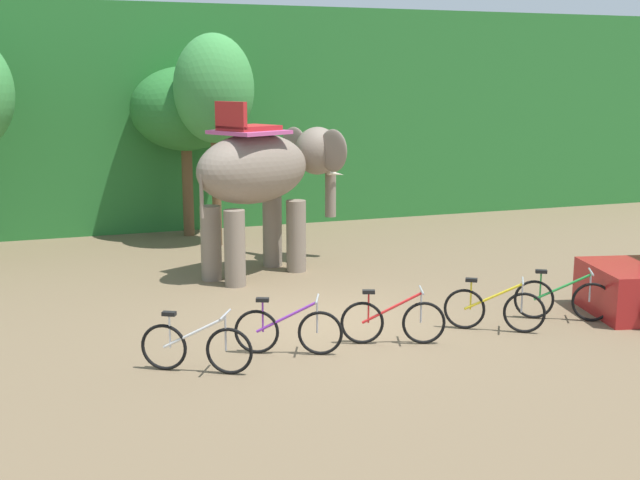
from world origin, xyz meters
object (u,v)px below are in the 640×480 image
tree_center_right (214,90)px  bike_white (196,347)px  bike_red (393,321)px  bike_yellow (494,309)px  tree_left (185,110)px  bike_green (563,299)px  bike_purple (288,330)px  elephant (265,174)px

tree_center_right → bike_white: size_ratio=3.53×
bike_red → bike_yellow: (1.91, 0.05, 0.00)m
tree_left → bike_green: size_ratio=3.01×
tree_left → bike_green: 11.60m
tree_center_right → bike_purple: bearing=-95.0°
tree_left → bike_red: (1.45, -10.29, -3.03)m
bike_red → bike_green: size_ratio=1.08×
bike_purple → bike_yellow: bearing=-0.5°
bike_white → bike_yellow: same height
elephant → bike_green: bearing=-52.3°
tree_center_right → bike_green: size_ratio=3.54×
bike_red → bike_yellow: 1.92m
bike_purple → bike_green: 5.16m
bike_purple → bike_red: size_ratio=0.98×
elephant → bike_purple: elephant is taller
bike_purple → bike_red: 1.75m
tree_left → bike_red: 10.82m
bike_purple → bike_red: (1.75, -0.09, 0.00)m
bike_white → bike_green: (6.66, 0.42, 0.00)m
bike_white → bike_purple: (1.51, 0.31, 0.00)m
elephant → bike_purple: size_ratio=2.59×
elephant → bike_yellow: size_ratio=2.80×
tree_center_right → elephant: (0.37, -3.33, -1.76)m
bike_white → bike_purple: same height
elephant → tree_center_right: bearing=96.4°
tree_center_right → elephant: bearing=-83.6°
elephant → bike_green: (4.02, -5.21, -1.82)m
tree_left → bike_white: size_ratio=3.01×
bike_yellow → bike_purple: bearing=179.5°
bike_purple → bike_yellow: (3.66, -0.03, 0.00)m
elephant → bike_purple: 5.74m
bike_white → bike_green: bearing=3.6°
bike_white → bike_yellow: bearing=3.0°
tree_center_right → bike_red: size_ratio=3.29×
bike_white → bike_purple: bearing=11.5°
tree_left → elephant: tree_left is taller
bike_green → tree_center_right: bearing=117.2°
bike_white → bike_yellow: (5.17, 0.28, 0.00)m
bike_red → bike_yellow: size_ratio=1.11×
tree_center_right → bike_purple: (-0.76, -8.66, -3.57)m
tree_center_right → bike_white: 9.91m
tree_center_right → bike_green: bearing=-62.8°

